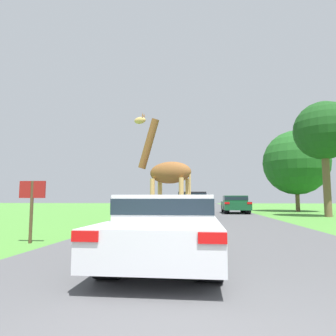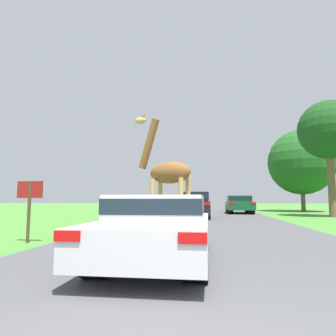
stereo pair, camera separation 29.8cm
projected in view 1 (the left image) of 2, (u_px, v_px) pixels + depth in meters
road at (203, 210)px, 30.96m from camera, size 7.78×120.00×0.00m
giraffe_near_road at (167, 173)px, 12.13m from camera, size 2.65×1.39×4.82m
car_lead_maroon at (168, 225)px, 5.47m from camera, size 1.75×4.36×1.18m
car_queue_right at (193, 204)px, 17.83m from camera, size 1.78×4.07×1.53m
car_queue_left at (235, 204)px, 23.89m from camera, size 1.97×4.30×1.39m
car_far_ahead at (165, 204)px, 23.00m from camera, size 2.00×4.51×1.43m
car_verge_right at (175, 204)px, 27.66m from camera, size 1.96×4.03×1.33m
tree_centre_back at (324, 131)px, 19.40m from camera, size 3.77×3.77×7.44m
tree_right_cluster at (296, 163)px, 27.54m from camera, size 5.91×5.91×7.43m
sign_post at (32, 199)px, 7.68m from camera, size 0.70×0.08×1.58m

